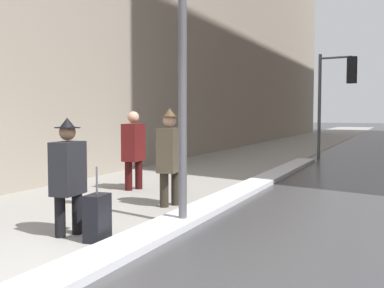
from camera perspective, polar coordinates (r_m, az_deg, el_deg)
The scene contains 10 objects.
ground_plane at distance 5.36m, azimuth -13.90°, elevation -13.96°, with size 160.00×160.00×0.00m, color #38383A.
sidewalk_slab at distance 19.78m, azimuth 8.66°, elevation -1.04°, with size 4.00×80.00×0.01m.
snow_bank_curb at distance 10.21m, azimuth 6.65°, elevation -5.16°, with size 0.58×13.19×0.10m.
building_facade_left at distance 26.59m, azimuth 0.93°, elevation 14.92°, with size 6.00×36.00×13.61m.
lamp_post at distance 6.93m, azimuth -1.13°, elevation 11.15°, with size 0.28×0.28×4.11m.
traffic_light_near at distance 17.40m, azimuth 17.09°, elevation 6.94°, with size 1.30×0.36×3.68m.
pedestrian_in_fedora at distance 6.46m, azimuth -14.48°, elevation -3.22°, with size 0.33×0.50×1.56m.
pedestrian_trailing at distance 8.25m, azimuth -2.65°, elevation -1.09°, with size 0.36×0.55×1.70m.
pedestrian_in_glasses at distance 10.11m, azimuth -6.92°, elevation -0.31°, with size 0.36×0.76×1.65m.
rolling_suitcase at distance 6.20m, azimuth -11.16°, elevation -8.60°, with size 0.25×0.38×0.95m.
Camera 1 is at (3.14, -4.03, 1.61)m, focal length 45.00 mm.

